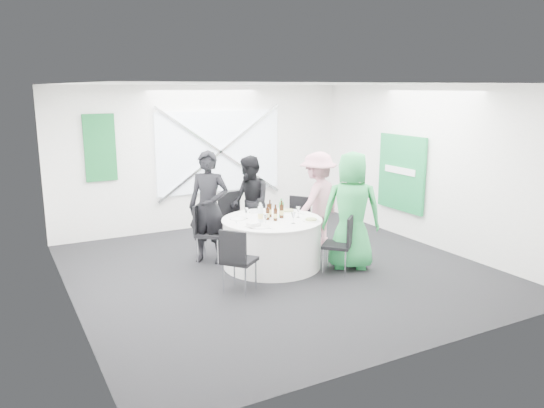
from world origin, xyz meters
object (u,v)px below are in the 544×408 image
chair_back_right (298,219)px  person_woman_green (352,211)px  person_man_back_left (209,207)px  green_water_bottle (281,210)px  chair_front_right (342,240)px  chair_front_left (237,256)px  person_woman_pink (318,201)px  chair_back (233,216)px  banquet_table (272,243)px  chair_back_left (206,228)px  clear_water_bottle (260,214)px  person_man_back (250,203)px

chair_back_right → person_woman_green: 1.36m
person_man_back_left → green_water_bottle: (0.96, -0.64, -0.02)m
person_man_back_left → green_water_bottle: bearing=7.0°
chair_front_right → person_man_back_left: size_ratio=0.50×
green_water_bottle → person_man_back_left: bearing=146.2°
chair_front_left → person_woman_pink: (2.09, 1.22, 0.31)m
chair_front_left → person_man_back_left: 1.49m
chair_back → chair_front_left: chair_back is taller
banquet_table → chair_back: 1.15m
chair_back_left → person_man_back_left: size_ratio=0.52×
chair_back_right → clear_water_bottle: clear_water_bottle is taller
chair_front_right → green_water_bottle: size_ratio=2.98×
person_woman_green → person_woman_pink: bearing=-63.4°
chair_front_left → person_woman_green: 2.03m
chair_back_right → person_man_back: (-0.73, 0.40, 0.28)m
person_woman_pink → green_water_bottle: (-0.96, -0.42, 0.03)m
chair_front_right → chair_front_left: (-1.72, 0.04, 0.01)m
chair_back → chair_front_left: 2.05m
chair_back_right → chair_front_right: chair_back_right is taller
person_woman_green → clear_water_bottle: person_woman_green is taller
chair_back → person_man_back_left: size_ratio=0.55×
chair_front_right → person_man_back: 1.98m
chair_back_left → chair_front_left: bearing=-143.3°
chair_back_right → person_woman_pink: bearing=18.3°
clear_water_bottle → chair_back_left: bearing=125.4°
chair_back → chair_front_right: size_ratio=1.10×
person_man_back → person_man_back_left: bearing=-60.6°
person_man_back_left → person_man_back: bearing=63.3°
chair_front_right → green_water_bottle: bearing=-98.6°
chair_back_right → person_man_back: size_ratio=0.55×
green_water_bottle → chair_back_left: bearing=144.8°
chair_front_right → chair_back_right: bearing=-137.0°
person_man_back_left → clear_water_bottle: person_man_back_left is taller
chair_front_left → person_woman_green: size_ratio=0.50×
person_man_back_left → person_woman_green: 2.24m
chair_front_left → clear_water_bottle: 1.05m
chair_back_right → clear_water_bottle: 1.36m
chair_back_left → chair_front_right: 2.21m
banquet_table → green_water_bottle: green_water_bottle is taller
chair_back_left → chair_front_left: 1.51m
person_woman_pink → clear_water_bottle: person_woman_pink is taller
chair_front_right → green_water_bottle: 1.08m
person_woman_green → person_man_back: bearing=-29.7°
chair_back_left → chair_front_right: (1.58, -1.54, -0.02)m
banquet_table → green_water_bottle: size_ratio=5.19×
chair_back_left → person_man_back_left: (0.04, -0.06, 0.35)m
person_man_back_left → chair_front_left: bearing=-56.2°
chair_back → person_woman_pink: 1.48m
chair_back_right → clear_water_bottle: (-1.09, -0.73, 0.35)m
chair_back_right → person_man_back: bearing=-155.7°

